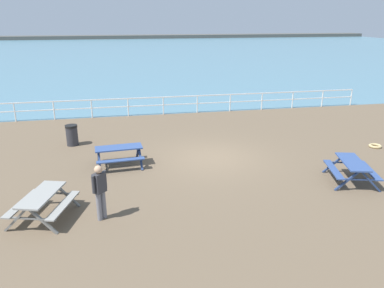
{
  "coord_description": "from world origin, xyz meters",
  "views": [
    {
      "loc": [
        -3.7,
        -14.23,
        5.56
      ],
      "look_at": [
        -0.93,
        -0.42,
        0.8
      ],
      "focal_mm": 35.08,
      "sensor_mm": 36.0,
      "label": 1
    }
  ],
  "objects_px": {
    "picnic_table_near_right": "(42,200)",
    "litter_bin": "(72,135)",
    "picnic_table_mid_centre": "(352,166)",
    "visitor": "(100,189)",
    "picnic_table_near_left": "(119,152)"
  },
  "relations": [
    {
      "from": "visitor",
      "to": "litter_bin",
      "type": "distance_m",
      "value": 7.24
    },
    {
      "from": "picnic_table_near_left",
      "to": "visitor",
      "type": "relative_size",
      "value": 1.15
    },
    {
      "from": "picnic_table_near_right",
      "to": "picnic_table_mid_centre",
      "type": "xyz_separation_m",
      "value": [
        10.28,
        0.55,
        0.0
      ]
    },
    {
      "from": "picnic_table_mid_centre",
      "to": "visitor",
      "type": "xyz_separation_m",
      "value": [
        -8.62,
        -0.92,
        0.36
      ]
    },
    {
      "from": "picnic_table_near_left",
      "to": "picnic_table_near_right",
      "type": "bearing_deg",
      "value": -125.5
    },
    {
      "from": "picnic_table_near_left",
      "to": "litter_bin",
      "type": "bearing_deg",
      "value": 120.26
    },
    {
      "from": "picnic_table_mid_centre",
      "to": "visitor",
      "type": "height_order",
      "value": "visitor"
    },
    {
      "from": "picnic_table_near_right",
      "to": "picnic_table_mid_centre",
      "type": "relative_size",
      "value": 1.01
    },
    {
      "from": "litter_bin",
      "to": "visitor",
      "type": "bearing_deg",
      "value": -78.08
    },
    {
      "from": "picnic_table_near_left",
      "to": "picnic_table_mid_centre",
      "type": "distance_m",
      "value": 8.65
    },
    {
      "from": "picnic_table_near_right",
      "to": "litter_bin",
      "type": "relative_size",
      "value": 2.28
    },
    {
      "from": "visitor",
      "to": "picnic_table_near_right",
      "type": "bearing_deg",
      "value": -147.73
    },
    {
      "from": "litter_bin",
      "to": "picnic_table_mid_centre",
      "type": "bearing_deg",
      "value": -31.31
    },
    {
      "from": "picnic_table_near_right",
      "to": "visitor",
      "type": "height_order",
      "value": "visitor"
    },
    {
      "from": "visitor",
      "to": "picnic_table_near_left",
      "type": "bearing_deg",
      "value": 126.92
    }
  ]
}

